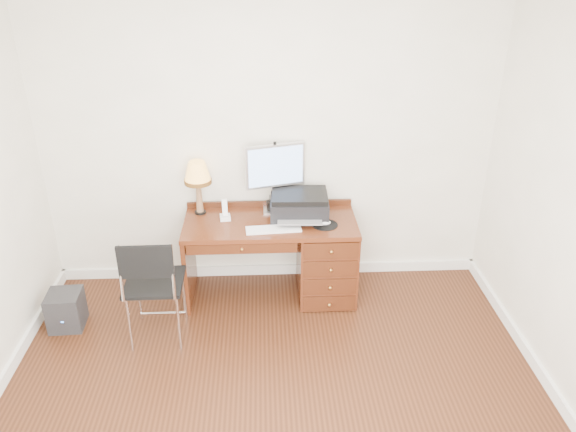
{
  "coord_description": "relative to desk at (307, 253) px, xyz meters",
  "views": [
    {
      "loc": [
        -0.05,
        -2.94,
        2.96
      ],
      "look_at": [
        0.15,
        1.2,
        0.9
      ],
      "focal_mm": 35.0,
      "sensor_mm": 36.0,
      "label": 1
    }
  ],
  "objects": [
    {
      "name": "ground",
      "position": [
        -0.32,
        -1.4,
        -0.41
      ],
      "size": [
        4.0,
        4.0,
        0.0
      ],
      "primitive_type": "plane",
      "color": "#32170B",
      "rests_on": "ground"
    },
    {
      "name": "monitor",
      "position": [
        -0.26,
        0.23,
        0.73
      ],
      "size": [
        0.53,
        0.24,
        0.62
      ],
      "rotation": [
        0.0,
        0.0,
        0.28
      ],
      "color": "silver",
      "rests_on": "desk"
    },
    {
      "name": "room_shell",
      "position": [
        -0.32,
        -0.77,
        -0.36
      ],
      "size": [
        4.0,
        4.0,
        4.0
      ],
      "color": "white",
      "rests_on": "ground"
    },
    {
      "name": "printer",
      "position": [
        -0.06,
        0.08,
        0.45
      ],
      "size": [
        0.52,
        0.41,
        0.22
      ],
      "rotation": [
        0.0,
        0.0,
        -0.04
      ],
      "color": "black",
      "rests_on": "desk"
    },
    {
      "name": "phone",
      "position": [
        -0.71,
        0.05,
        0.39
      ],
      "size": [
        0.1,
        0.1,
        0.19
      ],
      "rotation": [
        0.0,
        0.0,
        0.13
      ],
      "color": "white",
      "rests_on": "desk"
    },
    {
      "name": "mouse_pad",
      "position": [
        0.14,
        -0.1,
        0.35
      ],
      "size": [
        0.22,
        0.22,
        0.04
      ],
      "color": "black",
      "rests_on": "desk"
    },
    {
      "name": "equipment_box",
      "position": [
        -2.05,
        -0.41,
        -0.25
      ],
      "size": [
        0.29,
        0.29,
        0.32
      ],
      "primitive_type": "cube",
      "rotation": [
        0.0,
        0.0,
        0.05
      ],
      "color": "black",
      "rests_on": "ground"
    },
    {
      "name": "desk",
      "position": [
        0.0,
        0.0,
        0.0
      ],
      "size": [
        1.5,
        0.67,
        0.75
      ],
      "color": "#572512",
      "rests_on": "ground"
    },
    {
      "name": "pen_cup",
      "position": [
        -0.31,
        0.19,
        0.39
      ],
      "size": [
        0.08,
        0.08,
        0.1
      ],
      "primitive_type": "cylinder",
      "color": "black",
      "rests_on": "desk"
    },
    {
      "name": "leg_lamp",
      "position": [
        -0.94,
        0.18,
        0.7
      ],
      "size": [
        0.24,
        0.24,
        0.49
      ],
      "color": "black",
      "rests_on": "desk"
    },
    {
      "name": "chair",
      "position": [
        -1.25,
        -0.63,
        0.17
      ],
      "size": [
        0.45,
        0.46,
        0.96
      ],
      "rotation": [
        0.0,
        0.0,
        0.01
      ],
      "color": "black",
      "rests_on": "ground"
    },
    {
      "name": "keyboard",
      "position": [
        -0.3,
        -0.17,
        0.35
      ],
      "size": [
        0.47,
        0.17,
        0.02
      ],
      "primitive_type": "cube",
      "rotation": [
        0.0,
        0.0,
        0.08
      ],
      "color": "white",
      "rests_on": "desk"
    }
  ]
}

